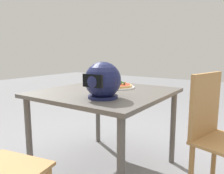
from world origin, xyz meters
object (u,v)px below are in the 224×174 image
object	(u,v)px
motorcycle_helmet	(103,81)
chair_side	(217,131)
pizza	(118,85)
dining_table	(106,100)

from	to	relation	value
motorcycle_helmet	chair_side	xyz separation A→B (m)	(-0.71, -0.36, -0.33)
pizza	chair_side	xyz separation A→B (m)	(-0.86, 0.08, -0.23)
dining_table	motorcycle_helmet	bearing A→B (deg)	122.35
motorcycle_helmet	chair_side	bearing A→B (deg)	-152.66
dining_table	chair_side	world-z (taller)	chair_side
pizza	motorcycle_helmet	size ratio (longest dim) A/B	1.01
dining_table	chair_side	distance (m)	0.88
motorcycle_helmet	chair_side	size ratio (longest dim) A/B	0.29
dining_table	chair_side	xyz separation A→B (m)	(-0.87, -0.11, -0.13)
dining_table	chair_side	size ratio (longest dim) A/B	1.16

